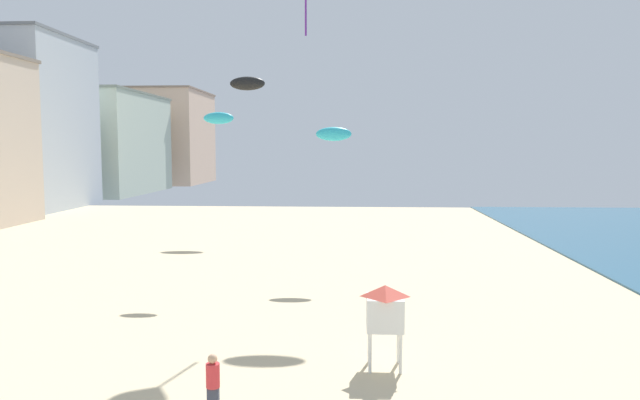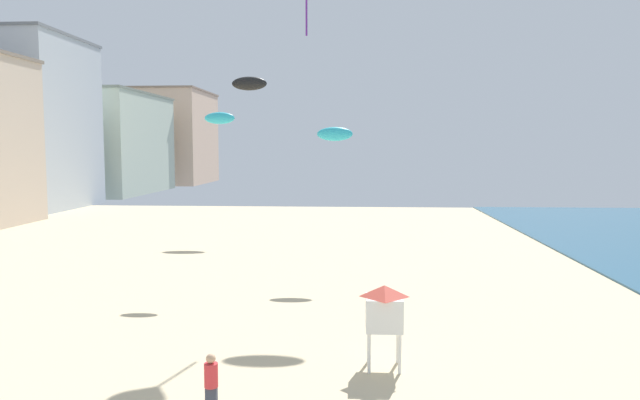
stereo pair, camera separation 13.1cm
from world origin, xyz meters
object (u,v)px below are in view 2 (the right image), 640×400
lifeguard_stand (384,308)px  kite_cyan_parafoil (335,134)px  kite_flyer (211,382)px  kite_cyan_parafoil_2 (220,118)px  kite_black_parafoil (249,84)px

lifeguard_stand → kite_cyan_parafoil: (-2.01, 13.67, 5.53)m
lifeguard_stand → kite_flyer: bearing=-162.1°
lifeguard_stand → kite_cyan_parafoil: bearing=76.6°
kite_cyan_parafoil → kite_cyan_parafoil_2: 6.04m
lifeguard_stand → kite_black_parafoil: bearing=86.1°
kite_flyer → lifeguard_stand: 5.79m
lifeguard_stand → kite_cyan_parafoil_2: bearing=101.6°
kite_cyan_parafoil → kite_black_parafoil: 16.89m
kite_flyer → kite_black_parafoil: bearing=-177.4°
kite_cyan_parafoil → kite_flyer: bearing=-97.8°
kite_flyer → kite_cyan_parafoil: size_ratio=0.88×
kite_cyan_parafoil → lifeguard_stand: bearing=-81.6°
kite_cyan_parafoil_2 → lifeguard_stand: bearing=-56.6°
kite_cyan_parafoil → kite_black_parafoil: (-7.17, 14.71, 4.21)m
kite_flyer → kite_cyan_parafoil_2: kite_cyan_parafoil_2 is taller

